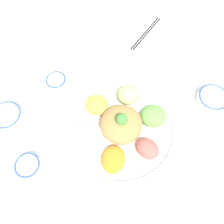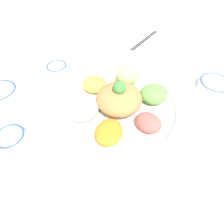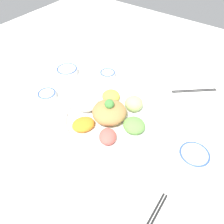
{
  "view_description": "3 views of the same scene",
  "coord_description": "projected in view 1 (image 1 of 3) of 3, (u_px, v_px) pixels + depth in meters",
  "views": [
    {
      "loc": [
        -0.24,
        0.06,
        0.75
      ],
      "look_at": [
        0.05,
        -0.01,
        0.08
      ],
      "focal_mm": 35.0,
      "sensor_mm": 36.0,
      "label": 1
    },
    {
      "loc": [
        -0.39,
        0.07,
        0.48
      ],
      "look_at": [
        -0.04,
        0.0,
        0.05
      ],
      "focal_mm": 30.0,
      "sensor_mm": 36.0,
      "label": 2
    },
    {
      "loc": [
        -0.5,
        -0.42,
        0.72
      ],
      "look_at": [
        0.02,
        -0.03,
        0.05
      ],
      "focal_mm": 35.0,
      "sensor_mm": 36.0,
      "label": 3
    }
  ],
  "objects": [
    {
      "name": "chopsticks_pair_near",
      "position": [
        146.0,
        33.0,
        0.98
      ],
      "size": [
        0.16,
        0.18,
        0.01
      ],
      "rotation": [
        0.0,
        0.0,
        5.42
      ],
      "color": "black",
      "rests_on": "ground_plane"
    },
    {
      "name": "rice_bowl_plain",
      "position": [
        56.0,
        81.0,
        0.86
      ],
      "size": [
        0.08,
        0.08,
        0.03
      ],
      "color": "white",
      "rests_on": "ground_plane"
    },
    {
      "name": "rice_bowl_blue",
      "position": [
        7.0,
        116.0,
        0.8
      ],
      "size": [
        0.11,
        0.11,
        0.04
      ],
      "color": "white",
      "rests_on": "ground_plane"
    },
    {
      "name": "salad_platter",
      "position": [
        121.0,
        126.0,
        0.77
      ],
      "size": [
        0.41,
        0.41,
        0.12
      ],
      "color": "white",
      "rests_on": "ground_plane"
    },
    {
      "name": "ground_plane",
      "position": [
        113.0,
        133.0,
        0.79
      ],
      "size": [
        2.4,
        2.4,
        0.0
      ],
      "primitive_type": "plane",
      "color": "white"
    },
    {
      "name": "sauce_bowl_dark",
      "position": [
        213.0,
        98.0,
        0.83
      ],
      "size": [
        0.11,
        0.11,
        0.03
      ],
      "color": "white",
      "rests_on": "ground_plane"
    },
    {
      "name": "serving_spoon_main",
      "position": [
        71.0,
        201.0,
        0.7
      ],
      "size": [
        0.05,
        0.12,
        0.01
      ],
      "rotation": [
        0.0,
        0.0,
        4.91
      ],
      "color": "white",
      "rests_on": "ground_plane"
    },
    {
      "name": "sauce_bowl_red",
      "position": [
        28.0,
        166.0,
        0.73
      ],
      "size": [
        0.09,
        0.09,
        0.03
      ],
      "color": "white",
      "rests_on": "ground_plane"
    }
  ]
}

